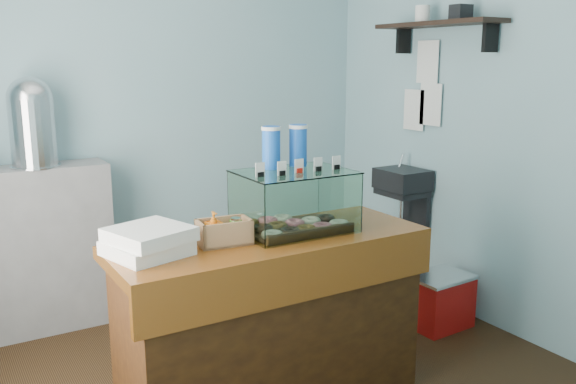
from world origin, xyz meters
TOP-DOWN VIEW (x-y plane):
  - ground at (0.00, 0.00)m, footprint 3.50×3.50m
  - room_shell at (0.03, 0.01)m, footprint 3.54×3.04m
  - counter at (0.00, -0.25)m, footprint 1.60×0.60m
  - back_shelf at (-0.90, 1.32)m, footprint 1.00×0.32m
  - display_case at (0.17, -0.18)m, footprint 0.58×0.43m
  - condiment_crate at (-0.25, -0.24)m, footprint 0.27×0.18m
  - pastry_boxes at (-0.61, -0.21)m, footprint 0.41×0.40m
  - coffee_urn at (-0.83, 1.30)m, footprint 0.31×0.31m
  - red_cooler at (1.42, -0.03)m, footprint 0.42×0.33m

SIDE VIEW (x-z plane):
  - ground at x=0.00m, z-range 0.00..0.00m
  - red_cooler at x=1.42m, z-range 0.00..0.36m
  - counter at x=0.00m, z-range 0.01..0.91m
  - back_shelf at x=-0.90m, z-range 0.00..1.10m
  - condiment_crate at x=-0.25m, z-range 0.88..1.04m
  - pastry_boxes at x=-0.61m, z-range 0.90..1.03m
  - display_case at x=0.17m, z-range 0.81..1.34m
  - coffee_urn at x=-0.83m, z-range 1.11..1.68m
  - room_shell at x=0.03m, z-range 0.30..3.12m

